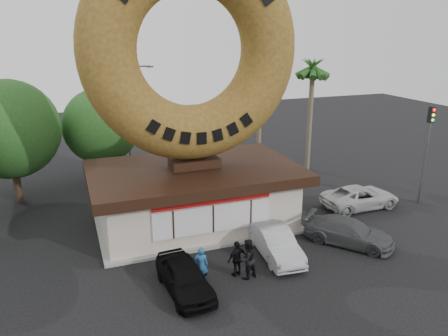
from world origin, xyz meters
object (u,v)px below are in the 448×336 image
at_px(person_left, 201,265).
at_px(person_center, 247,259).
at_px(car_white, 360,197).
at_px(person_right, 237,259).
at_px(car_grey, 349,232).
at_px(giant_donut, 192,50).
at_px(street_lamp, 130,115).
at_px(traffic_signal, 427,143).
at_px(donut_shop, 195,194).
at_px(car_black, 185,277).
at_px(car_silver, 275,243).

xyz_separation_m(person_left, person_center, (1.98, -0.35, 0.08)).
bearing_deg(person_center, car_white, -169.47).
height_order(person_right, car_grey, person_right).
xyz_separation_m(giant_donut, car_white, (10.07, -1.28, -8.72)).
bearing_deg(person_center, street_lamp, -98.51).
xyz_separation_m(traffic_signal, car_grey, (-7.46, -3.05, -3.22)).
bearing_deg(donut_shop, giant_donut, 90.00).
distance_m(donut_shop, person_center, 6.28).
height_order(donut_shop, giant_donut, giant_donut).
relative_size(donut_shop, car_white, 2.33).
bearing_deg(street_lamp, person_left, -88.72).
xyz_separation_m(traffic_signal, person_left, (-15.50, -3.86, -3.04)).
height_order(giant_donut, person_right, giant_donut).
distance_m(traffic_signal, person_left, 16.26).
bearing_deg(car_black, giant_donut, 65.27).
distance_m(street_lamp, person_center, 16.77).
bearing_deg(traffic_signal, donut_shop, 171.90).
bearing_deg(giant_donut, car_white, -7.26).
relative_size(donut_shop, street_lamp, 1.40).
bearing_deg(person_left, donut_shop, -80.43).
height_order(car_black, car_silver, car_silver).
xyz_separation_m(person_left, car_grey, (8.04, 0.81, -0.18)).
distance_m(traffic_signal, person_right, 14.71).
distance_m(traffic_signal, person_center, 14.47).
relative_size(person_right, car_white, 0.35).
bearing_deg(car_white, street_lamp, 46.03).
height_order(street_lamp, person_center, street_lamp).
height_order(street_lamp, traffic_signal, street_lamp).
height_order(donut_shop, car_silver, donut_shop).
distance_m(person_left, person_center, 2.01).
bearing_deg(donut_shop, car_black, -110.52).
xyz_separation_m(traffic_signal, car_white, (-3.93, 0.73, -3.20)).
bearing_deg(person_right, person_center, 120.51).
relative_size(person_left, car_black, 0.41).
xyz_separation_m(donut_shop, car_white, (10.07, -1.27, -1.10)).
relative_size(car_silver, car_white, 0.87).
distance_m(person_right, car_black, 2.53).
bearing_deg(traffic_signal, street_lamp, 142.86).
bearing_deg(person_right, traffic_signal, -179.36).
bearing_deg(car_white, person_center, 116.68).
height_order(person_center, car_white, person_center).
xyz_separation_m(donut_shop, giant_donut, (0.00, 0.02, 7.62)).
relative_size(street_lamp, car_black, 1.99).
bearing_deg(car_grey, giant_donut, 102.24).
height_order(traffic_signal, car_silver, traffic_signal).
bearing_deg(person_left, car_grey, -150.32).
relative_size(donut_shop, person_right, 6.77).
xyz_separation_m(street_lamp, person_left, (0.36, -15.87, -3.65)).
bearing_deg(donut_shop, person_left, -104.37).
bearing_deg(person_right, car_silver, -172.22).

